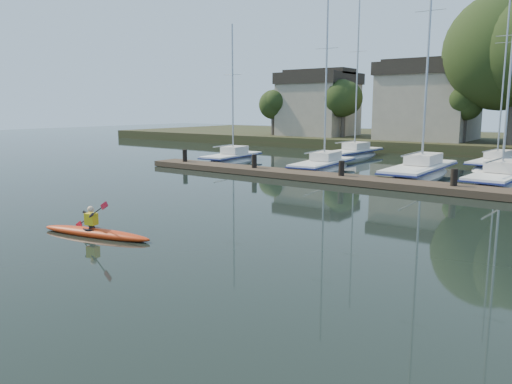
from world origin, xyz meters
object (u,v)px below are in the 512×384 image
Objects in this scene: dock at (393,184)px; sailboat_5 at (353,159)px; sailboat_3 at (499,188)px; sailboat_0 at (232,164)px; kayak at (95,231)px; sailboat_2 at (419,180)px; sailboat_6 at (495,169)px; sailboat_1 at (323,172)px.

sailboat_5 is (-8.63, 13.29, -0.39)m from dock.
dock is 2.51× the size of sailboat_3.
dock is 3.00× the size of sailboat_0.
dock is at bearing -23.74° from sailboat_0.
sailboat_2 reaches higher than kayak.
sailboat_5 is 1.02× the size of sailboat_6.
sailboat_0 is 18.88m from sailboat_6.
sailboat_1 is at bearing -130.32° from sailboat_6.
sailboat_6 is at bearing 79.97° from dock.
kayak is 0.32× the size of sailboat_3.
sailboat_1 reaches higher than sailboat_0.
sailboat_5 reaches higher than dock.
sailboat_2 is at bearing -103.02° from sailboat_6.
dock is at bearing -95.38° from sailboat_6.
sailboat_5 is at bearing 122.98° from dock.
sailboat_3 is 15.62m from sailboat_5.
sailboat_0 is 0.77× the size of sailboat_5.
sailboat_6 is at bearing 1.07° from sailboat_5.
sailboat_2 is at bearing 176.96° from sailboat_3.
sailboat_2 reaches higher than sailboat_6.
sailboat_3 is 0.92× the size of sailboat_5.
sailboat_6 is (16.77, 8.67, 0.02)m from sailboat_0.
sailboat_5 is at bearing 86.41° from kayak.
sailboat_1 is at bearing -74.95° from sailboat_5.
sailboat_1 is at bearing -7.87° from sailboat_0.
dock is 15.13m from sailboat_0.
kayak is 22.24m from sailboat_0.
sailboat_1 is 0.94× the size of sailboat_6.
sailboat_1 is (-2.37, 19.53, -0.35)m from kayak.
kayak is 0.30× the size of sailboat_6.
kayak is 15.79m from dock.
sailboat_5 is 10.95m from sailboat_6.
sailboat_0 reaches higher than kayak.
sailboat_5 is (5.82, 8.83, 0.00)m from sailboat_0.
kayak is 20.58m from sailboat_2.
sailboat_6 is at bearing 106.08° from sailboat_3.
sailboat_2 is at bearing 66.66° from kayak.
sailboat_3 is (10.76, 0.15, -0.02)m from sailboat_1.
sailboat_3 reaches higher than dock.
sailboat_5 is (-4.48, 28.53, -0.35)m from kayak.
kayak is 0.29× the size of sailboat_5.
sailboat_2 is (14.17, 0.50, -0.02)m from sailboat_0.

